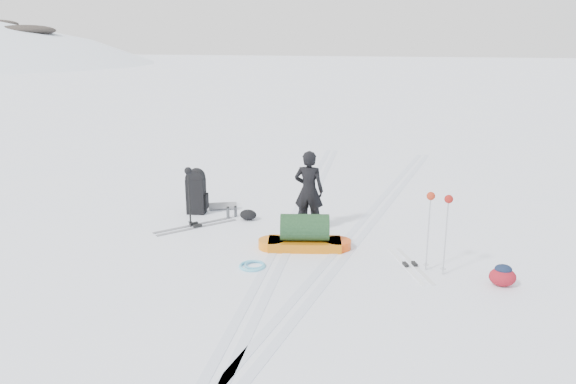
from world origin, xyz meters
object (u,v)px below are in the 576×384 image
(expedition_rucksack, at_px, (200,193))
(ski_poles_black, at_px, (188,178))
(skier, at_px, (309,191))
(pulk_sled, at_px, (305,236))

(expedition_rucksack, distance_m, ski_poles_black, 1.08)
(skier, distance_m, ski_poles_black, 2.40)
(ski_poles_black, bearing_deg, skier, 12.37)
(skier, height_order, ski_poles_black, skier)
(skier, height_order, expedition_rucksack, skier)
(skier, height_order, pulk_sled, skier)
(skier, xyz_separation_m, pulk_sled, (0.15, -1.05, -0.55))
(skier, relative_size, expedition_rucksack, 1.62)
(expedition_rucksack, height_order, ski_poles_black, ski_poles_black)
(skier, distance_m, pulk_sled, 1.20)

